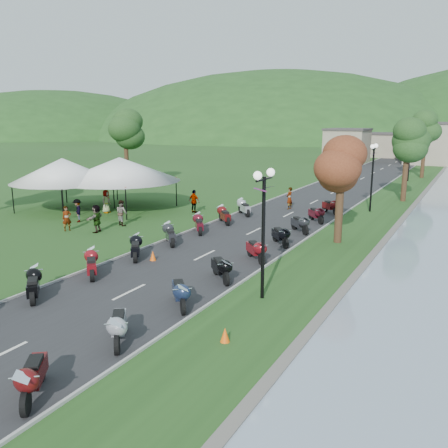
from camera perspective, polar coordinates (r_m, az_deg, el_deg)
The scene contains 11 objects.
road at distance 40.58m, azimuth 10.79°, elevation 2.62°, with size 7.00×120.00×0.02m, color #29292C.
hills_backdrop at distance 198.62m, azimuth 25.34°, elevation 9.47°, with size 360.00×120.00×76.00m, color #285621, non-canonical shape.
far_building at distance 84.42m, azimuth 19.09°, elevation 8.97°, with size 18.00×16.00×5.00m, color gray.
moto_row_left at distance 20.00m, azimuth -21.83°, elevation -6.89°, with size 2.60×39.47×1.10m, color #331411, non-canonical shape.
moto_row_right at distance 19.26m, azimuth -2.55°, elevation -6.70°, with size 2.60×39.25×1.10m, color #331411, non-canonical shape.
vendor_tent_main at distance 37.45m, azimuth -12.35°, elevation 4.80°, with size 6.15×6.15×4.00m, color white, non-canonical shape.
vendor_tent_side at distance 37.80m, azimuth -18.71°, elevation 4.50°, with size 5.14×5.14×4.00m, color white, non-canonical shape.
tree_lakeside at distance 27.06m, azimuth 13.86°, elevation 4.94°, with size 2.50×2.50×6.93m, color #2A5321, non-canonical shape.
pedestrian_a at distance 31.33m, azimuth -18.29°, elevation -0.77°, with size 0.57×0.42×1.57m, color slate.
pedestrian_b at distance 31.97m, azimuth -12.13°, elevation -0.15°, with size 0.82×0.45×1.68m, color slate.
pedestrian_c at distance 33.71m, azimuth -17.13°, elevation 0.23°, with size 1.02×0.42×1.59m, color slate.
Camera 1 is at (12.04, 1.87, 6.93)m, focal length 38.00 mm.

